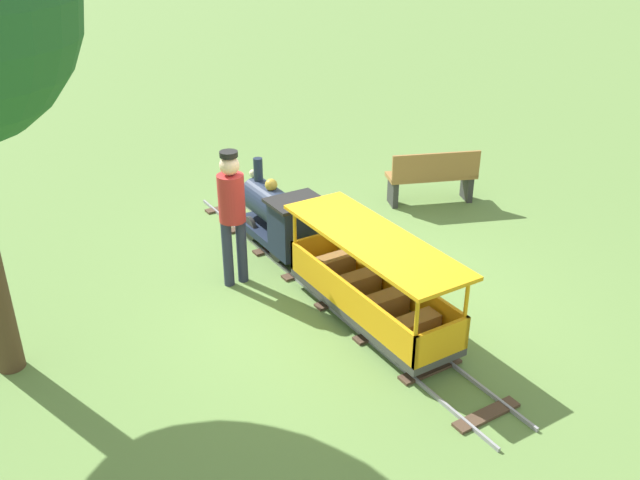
% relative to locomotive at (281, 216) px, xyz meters
% --- Properties ---
extents(ground_plane, '(60.00, 60.00, 0.00)m').
position_rel_locomotive_xyz_m(ground_plane, '(0.00, -1.16, -0.49)').
color(ground_plane, '#608442').
extents(track, '(0.69, 6.05, 0.04)m').
position_rel_locomotive_xyz_m(track, '(0.00, -1.04, -0.47)').
color(track, gray).
rests_on(track, ground_plane).
extents(locomotive, '(0.65, 1.45, 1.04)m').
position_rel_locomotive_xyz_m(locomotive, '(0.00, 0.00, 0.00)').
color(locomotive, '#192338').
rests_on(locomotive, ground_plane).
extents(passenger_car, '(0.75, 2.35, 0.97)m').
position_rel_locomotive_xyz_m(passenger_car, '(0.00, -1.94, -0.06)').
color(passenger_car, '#3F3F3F').
rests_on(passenger_car, ground_plane).
extents(conductor_person, '(0.30, 0.30, 1.62)m').
position_rel_locomotive_xyz_m(conductor_person, '(-0.84, -0.42, 0.47)').
color(conductor_person, '#282D47').
rests_on(conductor_person, ground_plane).
extents(park_bench, '(1.36, 0.85, 0.82)m').
position_rel_locomotive_xyz_m(park_bench, '(2.62, 0.19, -0.07)').
color(park_bench, olive).
rests_on(park_bench, ground_plane).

